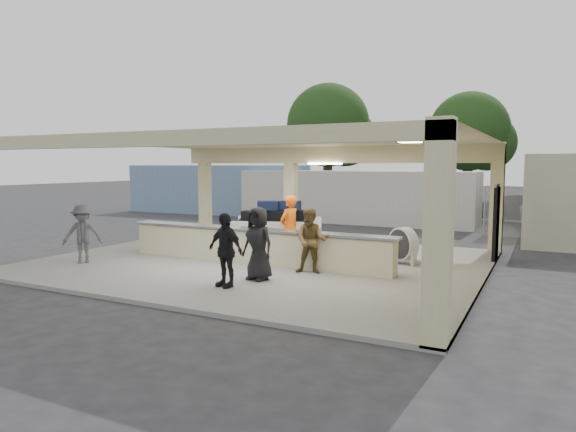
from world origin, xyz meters
The scene contains 15 objects.
ground centered at (0.00, 0.00, 0.00)m, with size 120.00×120.00×0.00m, color #242426.
pavilion centered at (0.21, 0.66, 1.35)m, with size 12.01×10.00×3.55m.
baggage_counter centered at (0.00, -0.50, 0.59)m, with size 8.20×0.58×0.98m.
luggage_cart centered at (-0.39, 1.37, 0.97)m, with size 3.18×2.51×1.62m.
drum_fan centered at (3.73, 1.28, 0.65)m, with size 0.94×0.76×1.02m.
baggage_handler centered at (0.69, 0.30, 1.04)m, with size 0.68×0.37×1.87m, color orange.
passenger_a centered at (1.96, -1.00, 0.93)m, with size 0.81×0.35×1.66m, color brown.
passenger_b centered at (0.83, -3.17, 0.94)m, with size 0.98×0.36×1.68m, color black.
passenger_c centered at (-4.30, -2.65, 0.92)m, with size 1.06×0.37×1.64m, color #49494E.
passenger_d centered at (1.14, -2.24, 0.98)m, with size 0.86×0.35×1.75m, color black.
car_dark centered at (6.40, 14.56, 0.70)m, with size 1.48×4.19×1.40m, color black.
container_white centered at (-1.30, 11.29, 1.27)m, with size 11.69×2.34×2.53m, color beige.
container_blue centered at (-10.12, 12.21, 1.40)m, with size 10.79×2.59×2.81m, color #6D8EAE.
tree_left centered at (-7.68, 24.16, 5.59)m, with size 6.60×6.30×9.00m.
tree_mid centered at (2.32, 26.16, 4.96)m, with size 6.00×5.60×8.00m.
Camera 1 is at (7.26, -12.68, 2.85)m, focal length 32.00 mm.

